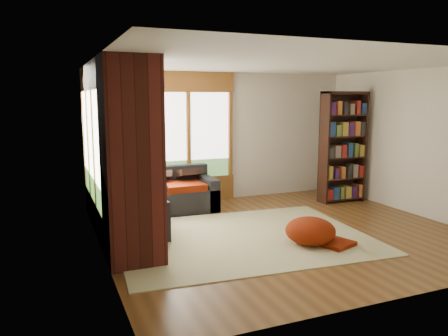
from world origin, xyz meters
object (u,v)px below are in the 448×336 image
object	(u,v)px
area_rug	(243,238)
dog_brindle	(151,182)
pouf	(310,230)
dog_tan	(137,173)
bookshelf	(343,147)
sectional_sofa	(137,201)
brick_chimney	(132,162)

from	to	relation	value
area_rug	dog_brindle	size ratio (longest dim) A/B	3.98
pouf	dog_tan	size ratio (longest dim) A/B	0.75
bookshelf	sectional_sofa	bearing A→B (deg)	175.31
bookshelf	brick_chimney	bearing A→B (deg)	-159.34
dog_tan	brick_chimney	bearing A→B (deg)	-131.45
bookshelf	dog_brindle	size ratio (longest dim) A/B	2.39
brick_chimney	dog_tan	xyz separation A→B (m)	(0.49, 2.23, -0.52)
sectional_sofa	dog_brindle	world-z (taller)	dog_brindle
sectional_sofa	dog_brindle	distance (m)	0.90
brick_chimney	sectional_sofa	size ratio (longest dim) A/B	1.18
brick_chimney	dog_brindle	bearing A→B (deg)	67.86
area_rug	sectional_sofa	bearing A→B (deg)	125.49
sectional_sofa	area_rug	distance (m)	2.16
sectional_sofa	pouf	distance (m)	3.11
brick_chimney	area_rug	xyz separation A→B (m)	(1.69, 0.30, -1.29)
sectional_sofa	bookshelf	bearing A→B (deg)	-1.80
area_rug	pouf	bearing A→B (deg)	-38.16
brick_chimney	bookshelf	distance (m)	4.86
brick_chimney	pouf	xyz separation A→B (m)	(2.47, -0.31, -1.09)
dog_tan	sectional_sofa	bearing A→B (deg)	-132.51
brick_chimney	dog_tan	size ratio (longest dim) A/B	2.69
area_rug	bookshelf	xyz separation A→B (m)	(2.85, 1.41, 1.10)
sectional_sofa	bookshelf	distance (m)	4.19
brick_chimney	pouf	distance (m)	2.72
sectional_sofa	dog_brindle	xyz separation A→B (m)	(0.08, -0.77, 0.47)
pouf	dog_tan	bearing A→B (deg)	127.89
pouf	bookshelf	bearing A→B (deg)	44.32
area_rug	dog_tan	xyz separation A→B (m)	(-1.20, 1.93, 0.77)
dog_tan	dog_brindle	distance (m)	0.95
area_rug	bookshelf	bearing A→B (deg)	26.27
sectional_sofa	dog_brindle	size ratio (longest dim) A/B	2.37
pouf	dog_tan	xyz separation A→B (m)	(-1.98, 2.54, 0.57)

